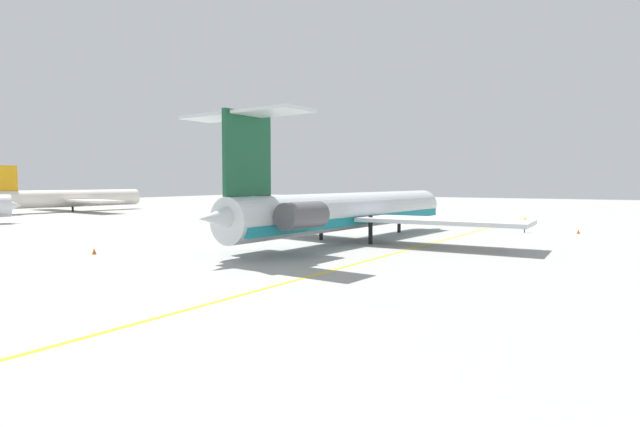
% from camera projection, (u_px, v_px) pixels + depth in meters
% --- Properties ---
extents(ground, '(316.85, 316.85, 0.00)m').
position_uv_depth(ground, '(480.00, 242.00, 56.00)').
color(ground, '#9E9E99').
extents(main_jetliner, '(42.87, 37.89, 12.48)m').
position_uv_depth(main_jetliner, '(345.00, 211.00, 56.01)').
color(main_jetliner, silver).
rests_on(main_jetliner, ground).
extents(airliner_mid_left, '(33.00, 32.72, 9.86)m').
position_uv_depth(airliner_mid_left, '(76.00, 198.00, 114.54)').
color(airliner_mid_left, silver).
rests_on(airliner_mid_left, ground).
extents(ground_crew_near_nose, '(0.45, 0.29, 1.82)m').
position_uv_depth(ground_crew_near_nose, '(525.00, 224.00, 66.49)').
color(ground_crew_near_nose, black).
rests_on(ground_crew_near_nose, ground).
extents(ground_crew_near_tail, '(0.40, 0.29, 1.81)m').
position_uv_depth(ground_crew_near_tail, '(299.00, 214.00, 85.48)').
color(ground_crew_near_tail, black).
rests_on(ground_crew_near_tail, ground).
extents(safety_cone_nose, '(0.40, 0.40, 0.55)m').
position_uv_depth(safety_cone_nose, '(94.00, 251.00, 46.64)').
color(safety_cone_nose, '#EA590F').
rests_on(safety_cone_nose, ground).
extents(safety_cone_wingtip, '(0.40, 0.40, 0.55)m').
position_uv_depth(safety_cone_wingtip, '(578.00, 232.00, 64.96)').
color(safety_cone_wingtip, '#EA590F').
rests_on(safety_cone_wingtip, ground).
extents(taxiway_centreline, '(104.38, 6.36, 0.01)m').
position_uv_depth(taxiway_centreline, '(424.00, 246.00, 53.01)').
color(taxiway_centreline, gold).
rests_on(taxiway_centreline, ground).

